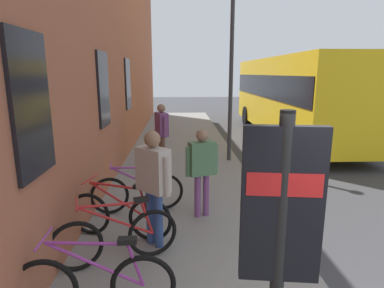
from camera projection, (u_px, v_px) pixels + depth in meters
The scene contains 13 objects.
ground at pixel (291, 184), 8.13m from camera, with size 60.00×60.00×0.00m, color #38383A.
sidewalk_pavement at pixel (182, 161), 9.95m from camera, with size 24.00×3.50×0.12m, color gray.
station_facade at pixel (115, 33), 9.98m from camera, with size 22.00×0.65×7.91m.
bicycle_far_end at pixel (95, 285), 3.46m from camera, with size 0.48×1.77×0.97m.
bicycle_nearest_sign at pixel (116, 238), 4.45m from camera, with size 0.67×1.70×0.97m.
bicycle_end_of_row at pixel (120, 215), 5.16m from camera, with size 0.60×1.73×0.97m.
bicycle_beside_lamp at pixel (138, 192), 6.14m from camera, with size 0.49×1.76×0.97m.
transit_info_sign at pixel (280, 227), 2.20m from camera, with size 0.15×0.56×2.40m.
city_bus at pixel (292, 93), 13.62m from camera, with size 10.50×2.66×3.35m.
pedestrian_by_facade at pixel (202, 164), 5.82m from camera, with size 0.37×0.60×1.65m.
pedestrian_near_bus at pixel (162, 128), 9.15m from camera, with size 0.63×0.42×1.77m.
pedestrian_crossing_street at pixel (153, 177), 4.79m from camera, with size 0.54×0.56×1.81m.
street_lamp at pixel (232, 55), 9.25m from camera, with size 0.28×0.28×5.29m.
Camera 1 is at (-1.60, 1.87, 2.75)m, focal length 29.97 mm.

